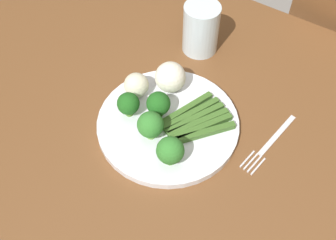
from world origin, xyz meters
TOP-DOWN VIEW (x-y plane):
  - dining_table at (0.00, 0.00)m, footprint 1.19×0.95m
  - plate at (0.02, -0.03)m, footprint 0.28×0.28m
  - asparagus_bundle at (-0.03, -0.05)m, footprint 0.13×0.15m
  - broccoli_front at (0.04, -0.03)m, footprint 0.05×0.05m
  - broccoli_outer_edge at (0.09, -0.00)m, footprint 0.04×0.04m
  - broccoli_back at (0.02, 0.02)m, footprint 0.05×0.05m
  - broccoli_back_right at (-0.04, 0.05)m, footprint 0.05×0.05m
  - cauliflower_mid at (0.11, -0.05)m, footprint 0.05×0.05m
  - cauliflower_left at (0.06, -0.10)m, footprint 0.06×0.06m
  - fork at (-0.17, -0.10)m, footprint 0.04×0.17m
  - water_glass at (0.08, -0.25)m, footprint 0.08×0.08m

SIDE VIEW (x-z plane):
  - dining_table at x=0.00m, z-range 0.26..0.98m
  - fork at x=-0.17m, z-range 0.72..0.73m
  - plate at x=0.02m, z-range 0.72..0.74m
  - asparagus_bundle at x=-0.03m, z-range 0.74..0.75m
  - cauliflower_mid at x=0.11m, z-range 0.74..0.79m
  - broccoli_outer_edge at x=0.09m, z-range 0.74..0.80m
  - cauliflower_left at x=0.06m, z-range 0.74..0.80m
  - broccoli_front at x=0.04m, z-range 0.74..0.80m
  - broccoli_back at x=0.02m, z-range 0.74..0.80m
  - broccoli_back_right at x=-0.04m, z-range 0.74..0.81m
  - water_glass at x=0.08m, z-range 0.72..0.84m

